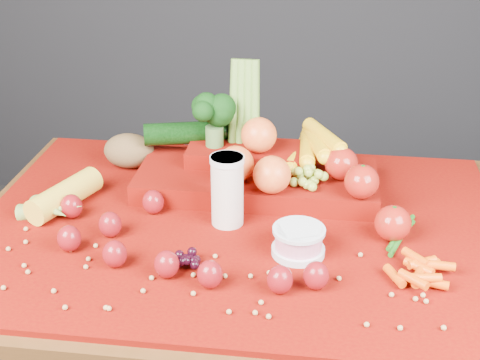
# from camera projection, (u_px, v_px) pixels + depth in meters

# --- Properties ---
(table) EXTENTS (1.10, 0.80, 0.75)m
(table) POSITION_uv_depth(u_px,v_px,m) (239.00, 268.00, 1.39)
(table) COLOR #3C260D
(table) RESTS_ON ground
(red_cloth) EXTENTS (1.05, 0.75, 0.01)m
(red_cloth) POSITION_uv_depth(u_px,v_px,m) (239.00, 226.00, 1.35)
(red_cloth) COLOR #660E03
(red_cloth) RESTS_ON table
(milk_glass) EXTENTS (0.07, 0.07, 0.15)m
(milk_glass) POSITION_uv_depth(u_px,v_px,m) (227.00, 188.00, 1.31)
(milk_glass) COLOR beige
(milk_glass) RESTS_ON red_cloth
(yogurt_bowl) EXTENTS (0.10, 0.10, 0.05)m
(yogurt_bowl) POSITION_uv_depth(u_px,v_px,m) (299.00, 240.00, 1.23)
(yogurt_bowl) COLOR silver
(yogurt_bowl) RESTS_ON red_cloth
(strawberry_scatter) EXTENTS (0.54, 0.28, 0.06)m
(strawberry_scatter) POSITION_uv_depth(u_px,v_px,m) (161.00, 243.00, 1.22)
(strawberry_scatter) COLOR maroon
(strawberry_scatter) RESTS_ON red_cloth
(dark_grape_cluster) EXTENTS (0.06, 0.05, 0.03)m
(dark_grape_cluster) POSITION_uv_depth(u_px,v_px,m) (183.00, 259.00, 1.20)
(dark_grape_cluster) COLOR black
(dark_grape_cluster) RESTS_ON red_cloth
(soybean_scatter) EXTENTS (0.84, 0.24, 0.01)m
(soybean_scatter) POSITION_uv_depth(u_px,v_px,m) (223.00, 279.00, 1.16)
(soybean_scatter) COLOR tan
(soybean_scatter) RESTS_ON red_cloth
(corn_ear) EXTENTS (0.23, 0.26, 0.06)m
(corn_ear) POSITION_uv_depth(u_px,v_px,m) (55.00, 205.00, 1.36)
(corn_ear) COLOR gold
(corn_ear) RESTS_ON red_cloth
(potato) EXTENTS (0.12, 0.09, 0.08)m
(potato) POSITION_uv_depth(u_px,v_px,m) (129.00, 151.00, 1.56)
(potato) COLOR brown
(potato) RESTS_ON red_cloth
(baby_carrot_pile) EXTENTS (0.18, 0.17, 0.03)m
(baby_carrot_pile) POSITION_uv_depth(u_px,v_px,m) (418.00, 275.00, 1.15)
(baby_carrot_pile) COLOR #DF4B07
(baby_carrot_pile) RESTS_ON red_cloth
(green_bean_pile) EXTENTS (0.14, 0.12, 0.01)m
(green_bean_pile) POSITION_uv_depth(u_px,v_px,m) (403.00, 235.00, 1.29)
(green_bean_pile) COLOR #1A5D15
(green_bean_pile) RESTS_ON red_cloth
(produce_mound) EXTENTS (0.59, 0.36, 0.27)m
(produce_mound) POSITION_uv_depth(u_px,v_px,m) (264.00, 165.00, 1.45)
(produce_mound) COLOR #660E03
(produce_mound) RESTS_ON red_cloth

